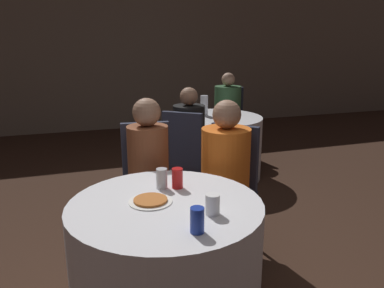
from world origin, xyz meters
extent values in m
cube|color=#7A6B5B|center=(0.00, 5.12, 1.40)|extent=(16.00, 0.06, 2.80)
cylinder|color=silver|center=(-0.11, -0.10, 0.37)|extent=(1.07, 1.07, 0.73)
cylinder|color=silver|center=(1.05, 2.09, 0.37)|extent=(1.12, 1.12, 0.73)
cube|color=#2D3347|center=(-0.03, 0.75, 0.43)|extent=(0.44, 0.44, 0.04)
cube|color=#2D3347|center=(-0.01, 0.93, 0.71)|extent=(0.38, 0.09, 0.51)
cylinder|color=#333338|center=(0.12, 0.57, 0.21)|extent=(0.03, 0.03, 0.41)
cylinder|color=#333338|center=(-0.22, 0.60, 0.21)|extent=(0.03, 0.03, 0.41)
cylinder|color=#333338|center=(0.15, 0.90, 0.21)|extent=(0.03, 0.03, 0.41)
cylinder|color=#333338|center=(-0.18, 0.94, 0.21)|extent=(0.03, 0.03, 0.41)
cube|color=#2D3347|center=(0.50, 0.50, 0.43)|extent=(0.57, 0.57, 0.04)
cube|color=#2D3347|center=(0.63, 0.62, 0.71)|extent=(0.30, 0.31, 0.51)
cylinder|color=#333338|center=(0.50, 0.26, 0.21)|extent=(0.03, 0.03, 0.41)
cylinder|color=#333338|center=(0.26, 0.50, 0.21)|extent=(0.03, 0.03, 0.41)
cylinder|color=#333338|center=(0.74, 0.49, 0.21)|extent=(0.03, 0.03, 0.41)
cylinder|color=#333338|center=(0.50, 0.74, 0.21)|extent=(0.03, 0.03, 0.41)
cube|color=#2D3347|center=(1.53, 2.83, 0.43)|extent=(0.55, 0.55, 0.04)
cube|color=#2D3347|center=(1.63, 2.98, 0.71)|extent=(0.35, 0.25, 0.51)
cylinder|color=#333338|center=(1.58, 2.59, 0.21)|extent=(0.03, 0.03, 0.41)
cylinder|color=#333338|center=(1.29, 2.78, 0.21)|extent=(0.03, 0.03, 0.41)
cylinder|color=#333338|center=(1.76, 2.88, 0.21)|extent=(0.03, 0.03, 0.41)
cylinder|color=#333338|center=(1.48, 3.06, 0.21)|extent=(0.03, 0.03, 0.41)
cube|color=#2D3347|center=(0.50, 1.40, 0.43)|extent=(0.56, 0.56, 0.04)
cube|color=#2D3347|center=(0.39, 1.26, 0.71)|extent=(0.33, 0.27, 0.51)
cylinder|color=#333338|center=(0.48, 1.64, 0.21)|extent=(0.03, 0.03, 0.41)
cylinder|color=#333338|center=(0.74, 1.43, 0.21)|extent=(0.03, 0.03, 0.41)
cylinder|color=#333338|center=(0.27, 1.37, 0.21)|extent=(0.03, 0.03, 0.41)
cylinder|color=#333338|center=(0.53, 1.16, 0.21)|extent=(0.03, 0.03, 0.41)
cylinder|color=#282828|center=(0.34, 0.34, 0.23)|extent=(0.24, 0.24, 0.45)
cube|color=#282828|center=(0.42, 0.42, 0.50)|extent=(0.47, 0.47, 0.12)
cylinder|color=orange|center=(0.50, 0.50, 0.71)|extent=(0.36, 0.36, 0.52)
sphere|color=#997056|center=(0.50, 0.50, 1.08)|extent=(0.21, 0.21, 0.21)
cylinder|color=#282828|center=(1.41, 2.64, 0.23)|extent=(0.24, 0.24, 0.45)
cube|color=#282828|center=(1.47, 2.74, 0.50)|extent=(0.47, 0.46, 0.12)
cylinder|color=#38663D|center=(1.53, 2.83, 0.72)|extent=(0.37, 0.37, 0.54)
sphere|color=tan|center=(1.53, 2.83, 1.09)|extent=(0.18, 0.18, 0.18)
cylinder|color=#4C4238|center=(0.64, 1.58, 0.23)|extent=(0.24, 0.24, 0.45)
cube|color=#4C4238|center=(0.57, 1.49, 0.50)|extent=(0.43, 0.43, 0.12)
cylinder|color=black|center=(0.50, 1.40, 0.73)|extent=(0.31, 0.31, 0.55)
sphere|color=#997056|center=(0.50, 1.40, 1.09)|extent=(0.17, 0.17, 0.17)
cylinder|color=black|center=(-0.05, 0.53, 0.23)|extent=(0.24, 0.24, 0.45)
cube|color=black|center=(-0.04, 0.64, 0.50)|extent=(0.32, 0.35, 0.12)
cylinder|color=brown|center=(-0.03, 0.75, 0.71)|extent=(0.31, 0.31, 0.52)
sphere|color=#997056|center=(-0.03, 0.75, 1.08)|extent=(0.21, 0.21, 0.21)
cylinder|color=white|center=(-0.19, -0.06, 0.74)|extent=(0.24, 0.24, 0.01)
cylinder|color=#BC6628|center=(-0.19, -0.06, 0.75)|extent=(0.19, 0.19, 0.01)
cylinder|color=silver|center=(-0.08, 0.12, 0.79)|extent=(0.07, 0.07, 0.12)
cylinder|color=red|center=(0.01, 0.09, 0.79)|extent=(0.07, 0.07, 0.12)
cylinder|color=#1E38A5|center=(-0.05, -0.46, 0.79)|extent=(0.07, 0.07, 0.12)
cylinder|color=white|center=(0.08, -0.30, 0.79)|extent=(0.07, 0.07, 0.11)
cylinder|color=silver|center=(0.95, 2.21, 0.85)|extent=(0.09, 0.09, 0.24)
camera|label=1|loc=(-0.56, -1.93, 1.58)|focal=35.00mm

